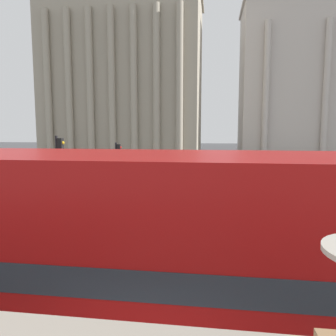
% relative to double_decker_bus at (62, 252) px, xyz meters
% --- Properties ---
extents(double_decker_bus, '(10.62, 2.74, 4.04)m').
position_rel_double_decker_bus_xyz_m(double_decker_bus, '(0.00, 0.00, 0.00)').
color(double_decker_bus, black).
rests_on(double_decker_bus, ground_plane).
extents(plaza_building_left, '(22.67, 15.71, 23.99)m').
position_rel_double_decker_bus_xyz_m(plaza_building_left, '(-10.47, 44.18, 9.74)').
color(plaza_building_left, '#A39984').
rests_on(plaza_building_left, ground_plane).
extents(traffic_light_near, '(0.42, 0.24, 4.17)m').
position_rel_double_decker_bus_xyz_m(traffic_light_near, '(-3.96, 7.99, 0.46)').
color(traffic_light_near, black).
rests_on(traffic_light_near, ground_plane).
extents(traffic_light_mid, '(0.42, 0.24, 3.63)m').
position_rel_double_decker_bus_xyz_m(traffic_light_mid, '(-3.15, 14.10, 0.13)').
color(traffic_light_mid, black).
rests_on(traffic_light_mid, ground_plane).
extents(car_maroon, '(4.20, 1.93, 1.35)m').
position_rel_double_decker_bus_xyz_m(car_maroon, '(8.16, 21.43, -1.55)').
color(car_maroon, black).
rests_on(car_maroon, ground_plane).
extents(pedestrian_black, '(0.32, 0.32, 1.72)m').
position_rel_double_decker_bus_xyz_m(pedestrian_black, '(8.78, 18.41, -1.26)').
color(pedestrian_black, '#282B33').
rests_on(pedestrian_black, ground_plane).
extents(pedestrian_yellow, '(0.32, 0.32, 1.73)m').
position_rel_double_decker_bus_xyz_m(pedestrian_yellow, '(-5.52, 18.39, -1.25)').
color(pedestrian_yellow, '#282B33').
rests_on(pedestrian_yellow, ground_plane).
extents(pedestrian_blue, '(0.32, 0.32, 1.61)m').
position_rel_double_decker_bus_xyz_m(pedestrian_blue, '(7.76, 12.98, -1.33)').
color(pedestrian_blue, '#282B33').
rests_on(pedestrian_blue, ground_plane).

